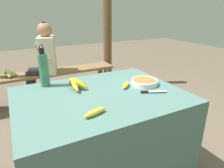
{
  "coord_description": "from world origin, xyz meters",
  "views": [
    {
      "loc": [
        -0.55,
        -1.23,
        1.27
      ],
      "look_at": [
        0.12,
        0.05,
        0.72
      ],
      "focal_mm": 32.0,
      "sensor_mm": 36.0,
      "label": 1
    }
  ],
  "objects_px": {
    "loose_banana_front": "(95,112)",
    "wooden_bench": "(49,76)",
    "loose_banana_side": "(126,85)",
    "support_post_far": "(107,17)",
    "water_bottle": "(44,70)",
    "knife": "(150,92)",
    "banana_bunch_ripe": "(76,82)",
    "serving_bowl": "(144,82)",
    "banana_bunch_green": "(9,73)",
    "seated_vendor": "(44,58)"
  },
  "relations": [
    {
      "from": "serving_bowl",
      "to": "knife",
      "type": "bearing_deg",
      "value": -113.03
    },
    {
      "from": "banana_bunch_ripe",
      "to": "loose_banana_front",
      "type": "height_order",
      "value": "banana_bunch_ripe"
    },
    {
      "from": "banana_bunch_ripe",
      "to": "wooden_bench",
      "type": "distance_m",
      "value": 1.41
    },
    {
      "from": "support_post_far",
      "to": "knife",
      "type": "bearing_deg",
      "value": -107.47
    },
    {
      "from": "loose_banana_side",
      "to": "loose_banana_front",
      "type": "bearing_deg",
      "value": -142.98
    },
    {
      "from": "loose_banana_side",
      "to": "knife",
      "type": "bearing_deg",
      "value": -62.87
    },
    {
      "from": "banana_bunch_green",
      "to": "support_post_far",
      "type": "distance_m",
      "value": 1.67
    },
    {
      "from": "seated_vendor",
      "to": "banana_bunch_green",
      "type": "bearing_deg",
      "value": 13.96
    },
    {
      "from": "banana_bunch_ripe",
      "to": "support_post_far",
      "type": "xyz_separation_m",
      "value": [
        1.06,
        1.57,
        0.42
      ]
    },
    {
      "from": "banana_bunch_ripe",
      "to": "seated_vendor",
      "type": "bearing_deg",
      "value": 90.44
    },
    {
      "from": "loose_banana_front",
      "to": "seated_vendor",
      "type": "bearing_deg",
      "value": 89.37
    },
    {
      "from": "loose_banana_side",
      "to": "serving_bowl",
      "type": "bearing_deg",
      "value": -7.54
    },
    {
      "from": "water_bottle",
      "to": "loose_banana_side",
      "type": "relative_size",
      "value": 2.66
    },
    {
      "from": "loose_banana_side",
      "to": "seated_vendor",
      "type": "distance_m",
      "value": 1.54
    },
    {
      "from": "wooden_bench",
      "to": "support_post_far",
      "type": "height_order",
      "value": "support_post_far"
    },
    {
      "from": "serving_bowl",
      "to": "loose_banana_side",
      "type": "xyz_separation_m",
      "value": [
        -0.16,
        0.02,
        -0.01
      ]
    },
    {
      "from": "banana_bunch_ripe",
      "to": "wooden_bench",
      "type": "relative_size",
      "value": 0.13
    },
    {
      "from": "serving_bowl",
      "to": "loose_banana_front",
      "type": "distance_m",
      "value": 0.62
    },
    {
      "from": "banana_bunch_ripe",
      "to": "loose_banana_front",
      "type": "xyz_separation_m",
      "value": [
        -0.03,
        -0.45,
        -0.04
      ]
    },
    {
      "from": "knife",
      "to": "support_post_far",
      "type": "height_order",
      "value": "support_post_far"
    },
    {
      "from": "seated_vendor",
      "to": "banana_bunch_ripe",
      "type": "bearing_deg",
      "value": 106.37
    },
    {
      "from": "wooden_bench",
      "to": "seated_vendor",
      "type": "xyz_separation_m",
      "value": [
        -0.04,
        -0.02,
        0.27
      ]
    },
    {
      "from": "water_bottle",
      "to": "loose_banana_side",
      "type": "height_order",
      "value": "water_bottle"
    },
    {
      "from": "serving_bowl",
      "to": "banana_bunch_green",
      "type": "height_order",
      "value": "serving_bowl"
    },
    {
      "from": "loose_banana_front",
      "to": "banana_bunch_green",
      "type": "xyz_separation_m",
      "value": [
        -0.43,
        1.81,
        -0.2
      ]
    },
    {
      "from": "water_bottle",
      "to": "support_post_far",
      "type": "xyz_separation_m",
      "value": [
        1.26,
        1.4,
        0.33
      ]
    },
    {
      "from": "seated_vendor",
      "to": "support_post_far",
      "type": "height_order",
      "value": "support_post_far"
    },
    {
      "from": "banana_bunch_ripe",
      "to": "loose_banana_side",
      "type": "height_order",
      "value": "banana_bunch_ripe"
    },
    {
      "from": "banana_bunch_ripe",
      "to": "loose_banana_side",
      "type": "distance_m",
      "value": 0.4
    },
    {
      "from": "loose_banana_front",
      "to": "wooden_bench",
      "type": "bearing_deg",
      "value": 88.13
    },
    {
      "from": "banana_bunch_ripe",
      "to": "support_post_far",
      "type": "distance_m",
      "value": 1.94
    },
    {
      "from": "water_bottle",
      "to": "banana_bunch_green",
      "type": "xyz_separation_m",
      "value": [
        -0.26,
        1.18,
        -0.32
      ]
    },
    {
      "from": "knife",
      "to": "wooden_bench",
      "type": "bearing_deg",
      "value": 127.31
    },
    {
      "from": "loose_banana_front",
      "to": "support_post_far",
      "type": "distance_m",
      "value": 2.35
    },
    {
      "from": "loose_banana_side",
      "to": "banana_bunch_green",
      "type": "relative_size",
      "value": 0.48
    },
    {
      "from": "banana_bunch_ripe",
      "to": "loose_banana_front",
      "type": "bearing_deg",
      "value": -93.79
    },
    {
      "from": "banana_bunch_ripe",
      "to": "serving_bowl",
      "type": "relative_size",
      "value": 1.11
    },
    {
      "from": "banana_bunch_ripe",
      "to": "serving_bowl",
      "type": "xyz_separation_m",
      "value": [
        0.53,
        -0.17,
        -0.03
      ]
    },
    {
      "from": "loose_banana_side",
      "to": "support_post_far",
      "type": "xyz_separation_m",
      "value": [
        0.69,
        1.73,
        0.45
      ]
    },
    {
      "from": "water_bottle",
      "to": "loose_banana_front",
      "type": "relative_size",
      "value": 2.06
    },
    {
      "from": "wooden_bench",
      "to": "water_bottle",
      "type": "bearing_deg",
      "value": -100.79
    },
    {
      "from": "banana_bunch_green",
      "to": "water_bottle",
      "type": "bearing_deg",
      "value": -77.53
    },
    {
      "from": "wooden_bench",
      "to": "support_post_far",
      "type": "relative_size",
      "value": 0.82
    },
    {
      "from": "serving_bowl",
      "to": "seated_vendor",
      "type": "xyz_separation_m",
      "value": [
        -0.54,
        1.52,
        -0.06
      ]
    },
    {
      "from": "loose_banana_side",
      "to": "seated_vendor",
      "type": "bearing_deg",
      "value": 104.18
    },
    {
      "from": "seated_vendor",
      "to": "banana_bunch_green",
      "type": "xyz_separation_m",
      "value": [
        -0.45,
        0.02,
        -0.15
      ]
    },
    {
      "from": "loose_banana_front",
      "to": "support_post_far",
      "type": "bearing_deg",
      "value": 61.68
    },
    {
      "from": "loose_banana_front",
      "to": "wooden_bench",
      "type": "height_order",
      "value": "loose_banana_front"
    },
    {
      "from": "seated_vendor",
      "to": "loose_banana_side",
      "type": "bearing_deg",
      "value": 120.11
    },
    {
      "from": "knife",
      "to": "banana_bunch_green",
      "type": "distance_m",
      "value": 1.93
    }
  ]
}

